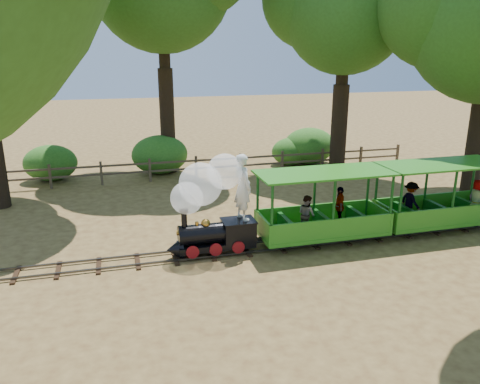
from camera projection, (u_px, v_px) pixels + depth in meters
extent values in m
plane|color=#A38446|center=(279.00, 246.00, 13.46)|extent=(90.00, 90.00, 0.00)
cube|color=#3F3D3A|center=(283.00, 248.00, 13.16)|extent=(22.00, 0.05, 0.05)
cube|color=#3F3D3A|center=(276.00, 240.00, 13.72)|extent=(22.00, 0.05, 0.05)
cube|color=#382314|center=(279.00, 246.00, 13.46)|extent=(0.12, 1.00, 0.05)
cube|color=#382314|center=(99.00, 266.00, 12.21)|extent=(0.12, 1.00, 0.05)
cube|color=#382314|center=(429.00, 229.00, 14.70)|extent=(0.12, 1.00, 0.05)
cube|color=black|center=(217.00, 244.00, 12.92)|extent=(2.13, 0.68, 0.17)
cylinder|color=black|center=(204.00, 234.00, 12.73)|extent=(1.36, 0.54, 0.54)
cylinder|color=black|center=(184.00, 219.00, 12.46)|extent=(0.15, 0.15, 0.43)
sphere|color=gold|center=(206.00, 223.00, 12.66)|extent=(0.25, 0.25, 0.25)
cylinder|color=gold|center=(197.00, 224.00, 12.60)|extent=(0.10, 0.10, 0.10)
cube|color=black|center=(238.00, 230.00, 12.98)|extent=(0.87, 0.68, 0.53)
cube|color=black|center=(238.00, 221.00, 12.89)|extent=(0.92, 0.74, 0.04)
cone|color=black|center=(175.00, 249.00, 12.64)|extent=(0.44, 0.62, 0.62)
cylinder|color=gold|center=(178.00, 233.00, 12.53)|extent=(0.10, 0.14, 0.14)
cylinder|color=maroon|center=(193.00, 252.00, 12.42)|extent=(0.35, 0.06, 0.35)
cylinder|color=maroon|center=(188.00, 242.00, 13.06)|extent=(0.35, 0.06, 0.35)
cylinder|color=maroon|center=(216.00, 250.00, 12.58)|extent=(0.35, 0.06, 0.35)
cylinder|color=maroon|center=(211.00, 240.00, 13.22)|extent=(0.35, 0.06, 0.35)
cylinder|color=maroon|center=(238.00, 247.00, 12.73)|extent=(0.35, 0.06, 0.35)
cylinder|color=maroon|center=(232.00, 238.00, 13.38)|extent=(0.35, 0.06, 0.35)
sphere|color=white|center=(187.00, 198.00, 12.37)|extent=(0.87, 0.87, 0.87)
sphere|color=white|center=(200.00, 184.00, 12.41)|extent=(1.16, 1.16, 1.16)
sphere|color=white|center=(225.00, 172.00, 12.54)|extent=(0.97, 0.97, 0.97)
imported|color=white|center=(243.00, 187.00, 12.71)|extent=(0.61, 0.77, 1.84)
cube|color=#318E1F|center=(322.00, 231.00, 13.69)|extent=(3.75, 1.43, 0.11)
cube|color=#124F16|center=(322.00, 235.00, 13.73)|extent=(3.37, 0.55, 0.15)
cube|color=#318E1F|center=(333.00, 229.00, 12.98)|extent=(3.75, 0.07, 0.55)
cube|color=#318E1F|center=(313.00, 213.00, 14.22)|extent=(3.75, 0.07, 0.55)
cube|color=#318E1F|center=(325.00, 173.00, 13.18)|extent=(3.91, 1.60, 0.06)
cylinder|color=#124F16|center=(272.00, 215.00, 12.39)|extent=(0.08, 0.08, 1.76)
cylinder|color=#124F16|center=(258.00, 201.00, 13.59)|extent=(0.08, 0.08, 1.76)
cylinder|color=#124F16|center=(391.00, 204.00, 13.28)|extent=(0.08, 0.08, 1.76)
cylinder|color=#124F16|center=(368.00, 191.00, 14.48)|extent=(0.08, 0.08, 1.76)
cube|color=#124F16|center=(286.00, 226.00, 13.33)|extent=(0.13, 1.21, 0.44)
cube|color=#124F16|center=(322.00, 222.00, 13.61)|extent=(0.13, 1.21, 0.44)
cube|color=#124F16|center=(357.00, 219.00, 13.89)|extent=(0.13, 1.21, 0.44)
cylinder|color=black|center=(288.00, 243.00, 13.07)|extent=(0.31, 0.07, 0.31)
cylinder|color=black|center=(279.00, 233.00, 13.77)|extent=(0.31, 0.07, 0.31)
cylinder|color=black|center=(365.00, 234.00, 13.67)|extent=(0.31, 0.07, 0.31)
cylinder|color=black|center=(353.00, 226.00, 14.36)|extent=(0.31, 0.07, 0.31)
imported|color=gray|center=(307.00, 214.00, 13.24)|extent=(0.55, 0.64, 1.13)
imported|color=gray|center=(339.00, 206.00, 13.83)|extent=(0.52, 0.76, 1.20)
cube|color=#318E1F|center=(436.00, 219.00, 14.66)|extent=(3.75, 1.43, 0.11)
cube|color=#124F16|center=(435.00, 223.00, 14.70)|extent=(3.37, 0.55, 0.15)
cube|color=#318E1F|center=(451.00, 216.00, 13.94)|extent=(3.75, 0.07, 0.55)
cube|color=#318E1F|center=(423.00, 203.00, 15.18)|extent=(3.75, 0.07, 0.55)
cube|color=#318E1F|center=(443.00, 164.00, 14.14)|extent=(3.91, 1.60, 0.06)
cylinder|color=#124F16|center=(400.00, 203.00, 13.35)|extent=(0.08, 0.08, 1.76)
cylinder|color=#124F16|center=(376.00, 191.00, 14.56)|extent=(0.08, 0.08, 1.76)
cylinder|color=#124F16|center=(473.00, 183.00, 15.45)|extent=(0.08, 0.08, 1.76)
cube|color=#124F16|center=(405.00, 214.00, 14.30)|extent=(0.13, 1.21, 0.44)
cube|color=#124F16|center=(437.00, 211.00, 14.58)|extent=(0.13, 1.21, 0.44)
cube|color=#124F16|center=(467.00, 208.00, 14.86)|extent=(0.13, 1.21, 0.44)
cylinder|color=black|center=(409.00, 230.00, 14.04)|extent=(0.31, 0.07, 0.31)
cylinder|color=black|center=(395.00, 221.00, 14.73)|extent=(0.31, 0.07, 0.31)
cylinder|color=black|center=(476.00, 222.00, 14.64)|extent=(0.31, 0.07, 0.31)
cylinder|color=black|center=(459.00, 214.00, 15.33)|extent=(0.31, 0.07, 0.31)
imported|color=gray|center=(411.00, 201.00, 14.34)|extent=(0.51, 0.80, 1.19)
imported|color=gray|center=(477.00, 199.00, 14.46)|extent=(0.45, 0.64, 1.23)
cylinder|color=#2D2116|center=(167.00, 122.00, 21.06)|extent=(0.66, 0.66, 4.66)
cylinder|color=#2D2116|center=(164.00, 36.00, 19.99)|extent=(0.50, 0.50, 2.66)
cylinder|color=#2D2116|center=(339.00, 129.00, 21.18)|extent=(0.72, 0.72, 3.96)
cylinder|color=#2D2116|center=(343.00, 58.00, 20.28)|extent=(0.54, 0.54, 2.26)
sphere|color=#2C591B|center=(346.00, 10.00, 19.71)|extent=(5.36, 5.36, 5.36)
cylinder|color=#2D2116|center=(475.00, 149.00, 17.96)|extent=(0.68, 0.68, 3.55)
sphere|color=#2C591B|center=(444.00, 2.00, 17.04)|extent=(4.83, 4.83, 4.83)
cube|color=brown|center=(50.00, 177.00, 18.96)|extent=(0.10, 0.10, 1.00)
cube|color=brown|center=(101.00, 173.00, 19.46)|extent=(0.10, 0.10, 1.00)
cube|color=brown|center=(150.00, 170.00, 19.96)|extent=(0.10, 0.10, 1.00)
cube|color=brown|center=(196.00, 167.00, 20.46)|extent=(0.10, 0.10, 1.00)
cube|color=brown|center=(240.00, 164.00, 20.95)|extent=(0.10, 0.10, 1.00)
cube|color=brown|center=(282.00, 162.00, 21.45)|extent=(0.10, 0.10, 1.00)
cube|color=brown|center=(322.00, 159.00, 21.95)|extent=(0.10, 0.10, 1.00)
cube|color=brown|center=(361.00, 157.00, 22.45)|extent=(0.10, 0.10, 1.00)
cube|color=brown|center=(397.00, 154.00, 22.95)|extent=(0.10, 0.10, 1.00)
cube|color=brown|center=(218.00, 159.00, 20.62)|extent=(18.00, 0.06, 0.08)
cube|color=brown|center=(219.00, 167.00, 20.72)|extent=(18.00, 0.06, 0.08)
ellipsoid|color=#2D6B1E|center=(50.00, 163.00, 20.06)|extent=(2.24, 1.72, 1.55)
ellipsoid|color=#2D6B1E|center=(160.00, 155.00, 21.19)|extent=(2.53, 1.95, 1.75)
ellipsoid|color=#2D6B1E|center=(291.00, 151.00, 22.83)|extent=(1.94, 1.49, 1.34)
ellipsoid|color=#2D6B1E|center=(309.00, 146.00, 23.00)|extent=(2.58, 1.98, 1.78)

